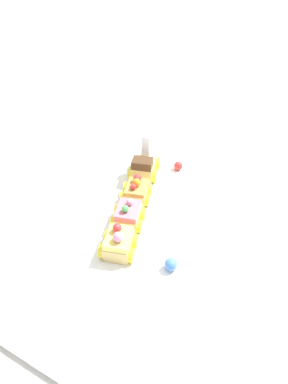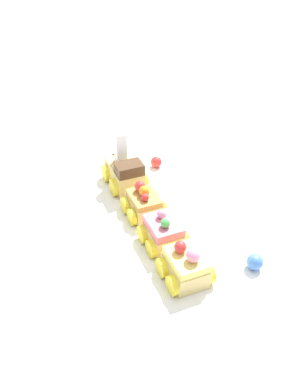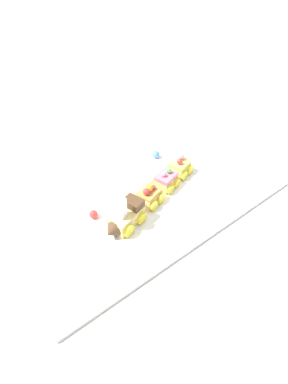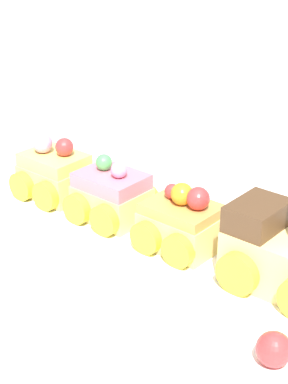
{
  "view_description": "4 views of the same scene",
  "coord_description": "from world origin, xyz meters",
  "px_view_note": "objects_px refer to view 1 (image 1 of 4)",
  "views": [
    {
      "loc": [
        -0.49,
        -0.28,
        0.51
      ],
      "look_at": [
        -0.0,
        -0.02,
        0.05
      ],
      "focal_mm": 28.0,
      "sensor_mm": 36.0,
      "label": 1
    },
    {
      "loc": [
        -0.54,
        0.06,
        0.46
      ],
      "look_at": [
        0.02,
        -0.0,
        0.06
      ],
      "focal_mm": 35.0,
      "sensor_mm": 36.0,
      "label": 2
    },
    {
      "loc": [
        0.41,
        0.5,
        0.65
      ],
      "look_at": [
        0.04,
        0.01,
        0.08
      ],
      "focal_mm": 28.0,
      "sensor_mm": 36.0,
      "label": 3
    },
    {
      "loc": [
        0.42,
        -0.31,
        0.31
      ],
      "look_at": [
        -0.01,
        -0.03,
        0.07
      ],
      "focal_mm": 60.0,
      "sensor_mm": 36.0,
      "label": 4
    }
  ],
  "objects_px": {
    "cake_train_locomotive": "(145,163)",
    "gumball_blue": "(171,264)",
    "cake_car_caramel": "(136,191)",
    "cake_car_strawberry": "(128,216)",
    "cake_car_lemon": "(119,243)",
    "gumball_red": "(178,166)"
  },
  "relations": [
    {
      "from": "cake_car_strawberry",
      "to": "cake_car_lemon",
      "type": "height_order",
      "value": "cake_car_lemon"
    },
    {
      "from": "cake_car_caramel",
      "to": "cake_car_strawberry",
      "type": "relative_size",
      "value": 1.0
    },
    {
      "from": "cake_car_strawberry",
      "to": "gumball_blue",
      "type": "relative_size",
      "value": 3.23
    },
    {
      "from": "cake_car_strawberry",
      "to": "cake_car_lemon",
      "type": "xyz_separation_m",
      "value": [
        -0.08,
        -0.02,
        0.0
      ]
    },
    {
      "from": "gumball_red",
      "to": "cake_car_lemon",
      "type": "bearing_deg",
      "value": -179.74
    },
    {
      "from": "cake_car_caramel",
      "to": "gumball_red",
      "type": "relative_size",
      "value": 3.41
    },
    {
      "from": "cake_train_locomotive",
      "to": "gumball_red",
      "type": "height_order",
      "value": "cake_train_locomotive"
    },
    {
      "from": "cake_train_locomotive",
      "to": "gumball_blue",
      "type": "height_order",
      "value": "cake_train_locomotive"
    },
    {
      "from": "cake_car_caramel",
      "to": "gumball_blue",
      "type": "xyz_separation_m",
      "value": [
        -0.16,
        -0.16,
        -0.01
      ]
    },
    {
      "from": "cake_train_locomotive",
      "to": "gumball_blue",
      "type": "relative_size",
      "value": 5.16
    },
    {
      "from": "cake_car_strawberry",
      "to": "gumball_red",
      "type": "xyz_separation_m",
      "value": [
        0.25,
        -0.02,
        -0.01
      ]
    },
    {
      "from": "cake_car_strawberry",
      "to": "cake_car_lemon",
      "type": "relative_size",
      "value": 1.0
    },
    {
      "from": "cake_car_lemon",
      "to": "gumball_blue",
      "type": "relative_size",
      "value": 3.23
    },
    {
      "from": "cake_car_lemon",
      "to": "gumball_red",
      "type": "xyz_separation_m",
      "value": [
        0.33,
        0.0,
        -0.01
      ]
    },
    {
      "from": "cake_car_caramel",
      "to": "gumball_blue",
      "type": "distance_m",
      "value": 0.22
    },
    {
      "from": "gumball_red",
      "to": "gumball_blue",
      "type": "relative_size",
      "value": 0.95
    },
    {
      "from": "cake_train_locomotive",
      "to": "gumball_red",
      "type": "bearing_deg",
      "value": -71.04
    },
    {
      "from": "cake_car_caramel",
      "to": "cake_car_strawberry",
      "type": "height_order",
      "value": "same"
    },
    {
      "from": "cake_train_locomotive",
      "to": "gumball_red",
      "type": "relative_size",
      "value": 5.45
    },
    {
      "from": "gumball_red",
      "to": "gumball_blue",
      "type": "distance_m",
      "value": 0.34
    },
    {
      "from": "gumball_red",
      "to": "gumball_blue",
      "type": "height_order",
      "value": "gumball_blue"
    },
    {
      "from": "cake_car_caramel",
      "to": "cake_car_lemon",
      "type": "xyz_separation_m",
      "value": [
        -0.16,
        -0.05,
        0.0
      ]
    }
  ]
}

